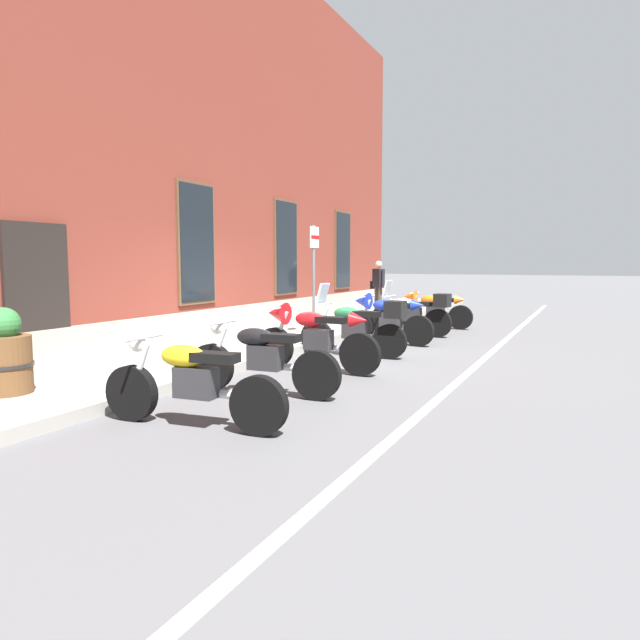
{
  "coord_description": "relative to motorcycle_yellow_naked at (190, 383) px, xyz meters",
  "views": [
    {
      "loc": [
        -9.79,
        -4.92,
        1.72
      ],
      "look_at": [
        0.2,
        -0.17,
        0.61
      ],
      "focal_mm": 32.45,
      "sensor_mm": 36.0,
      "label": 1
    }
  ],
  "objects": [
    {
      "name": "motorcycle_silver_touring",
      "position": [
        8.28,
        0.02,
        0.07
      ],
      "size": [
        0.62,
        2.01,
        1.29
      ],
      "color": "black",
      "rests_on": "ground_plane"
    },
    {
      "name": "barrel_planter",
      "position": [
        -0.23,
        2.55,
        0.13
      ],
      "size": [
        0.63,
        0.63,
        1.03
      ],
      "color": "brown",
      "rests_on": "sidewalk"
    },
    {
      "name": "motorcycle_orange_sport",
      "position": [
        10.09,
        0.1,
        0.07
      ],
      "size": [
        0.62,
        2.05,
        0.98
      ],
      "color": "black",
      "rests_on": "ground_plane"
    },
    {
      "name": "lane_stripe",
      "position": [
        5.05,
        -2.02,
        -0.47
      ],
      "size": [
        29.08,
        0.12,
        0.01
      ],
      "primitive_type": "cube",
      "color": "silver",
      "rests_on": "ground_plane"
    },
    {
      "name": "motorcycle_red_sport",
      "position": [
        3.36,
        0.26,
        0.11
      ],
      "size": [
        0.62,
        2.19,
        1.07
      ],
      "color": "black",
      "rests_on": "ground_plane"
    },
    {
      "name": "sidewalk",
      "position": [
        5.05,
        2.47,
        -0.39
      ],
      "size": [
        29.08,
        2.59,
        0.16
      ],
      "primitive_type": "cube",
      "color": "gray",
      "rests_on": "ground_plane"
    },
    {
      "name": "motorcycle_green_touring",
      "position": [
        4.96,
        0.1,
        0.08
      ],
      "size": [
        0.62,
        2.05,
        1.33
      ],
      "color": "black",
      "rests_on": "ground_plane"
    },
    {
      "name": "parking_sign",
      "position": [
        6.34,
        1.66,
        1.2
      ],
      "size": [
        0.36,
        0.07,
        2.33
      ],
      "color": "#4C4C51",
      "rests_on": "sidewalk"
    },
    {
      "name": "motorcycle_yellow_naked",
      "position": [
        0.0,
        0.0,
        0.0
      ],
      "size": [
        0.62,
        2.15,
        0.94
      ],
      "color": "black",
      "rests_on": "ground_plane"
    },
    {
      "name": "motorcycle_black_naked",
      "position": [
        1.6,
        0.12,
        0.0
      ],
      "size": [
        0.62,
        2.16,
        0.94
      ],
      "color": "black",
      "rests_on": "ground_plane"
    },
    {
      "name": "pedestrian_dark_jacket",
      "position": [
        12.17,
        2.3,
        0.57
      ],
      "size": [
        0.45,
        0.58,
        1.59
      ],
      "color": "#38332D",
      "rests_on": "sidewalk"
    },
    {
      "name": "ground_plane",
      "position": [
        5.05,
        1.18,
        -0.47
      ],
      "size": [
        140.0,
        140.0,
        0.0
      ],
      "primitive_type": "plane",
      "color": "#4C4C4F"
    },
    {
      "name": "motorcycle_blue_sport",
      "position": [
        6.76,
        0.2,
        0.11
      ],
      "size": [
        0.62,
        2.0,
        1.06
      ],
      "color": "black",
      "rests_on": "ground_plane"
    },
    {
      "name": "brick_pub_facade",
      "position": [
        5.05,
        7.08,
        4.2
      ],
      "size": [
        23.08,
        6.73,
        9.35
      ],
      "color": "maroon",
      "rests_on": "ground_plane"
    }
  ]
}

